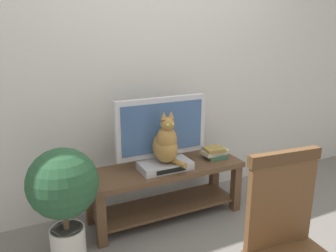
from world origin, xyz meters
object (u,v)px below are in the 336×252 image
tv_stand (165,182)px  potted_plant (63,192)px  cat (166,144)px  media_box (165,165)px  wooden_chair (291,240)px  book_stack (215,152)px  tv (162,130)px

tv_stand → potted_plant: size_ratio=1.59×
cat → tv_stand: bearing=67.9°
media_box → wooden_chair: bearing=-87.1°
tv_stand → wooden_chair: 1.36m
wooden_chair → cat: bearing=92.9°
media_box → book_stack: size_ratio=1.74×
cat → potted_plant: (-0.83, -0.18, -0.15)m
cat → wooden_chair: bearing=-87.1°
wooden_chair → book_stack: (0.45, 1.33, -0.06)m
book_stack → tv_stand: bearing=179.1°
book_stack → potted_plant: potted_plant is taller
cat → potted_plant: cat is taller
tv_stand → wooden_chair: bearing=-88.4°
cat → book_stack: (0.51, 0.06, -0.18)m
wooden_chair → potted_plant: (-0.90, 1.10, -0.03)m
potted_plant → book_stack: bearing=10.0°
book_stack → potted_plant: 1.36m
wooden_chair → potted_plant: size_ratio=1.21×
media_box → cat: 0.19m
media_box → potted_plant: size_ratio=0.51×
tv_stand → book_stack: size_ratio=5.41×
tv_stand → media_box: 0.19m
tv_stand → media_box: media_box is taller
tv_stand → tv: tv is taller
wooden_chair → tv: bearing=91.5°
tv_stand → cat: size_ratio=3.07×
wooden_chair → book_stack: bearing=71.5°
tv_stand → tv: size_ratio=1.65×
media_box → cat: bearing=-85.6°
tv → media_box: bearing=-103.5°
cat → potted_plant: bearing=-168.1°
media_box → tv: bearing=76.5°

